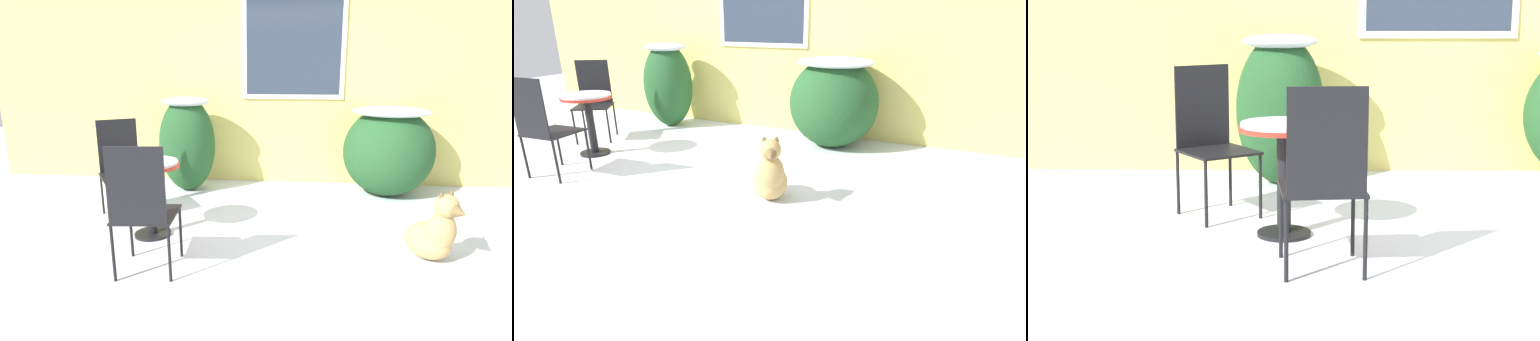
{
  "view_description": "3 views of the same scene",
  "coord_description": "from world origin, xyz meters",
  "views": [
    {
      "loc": [
        0.41,
        -3.4,
        1.56
      ],
      "look_at": [
        0.0,
        0.6,
        0.55
      ],
      "focal_mm": 28.0,
      "sensor_mm": 36.0,
      "label": 1
    },
    {
      "loc": [
        3.02,
        -3.18,
        1.56
      ],
      "look_at": [
        1.54,
        -0.11,
        0.26
      ],
      "focal_mm": 28.0,
      "sensor_mm": 36.0,
      "label": 2
    },
    {
      "loc": [
        -0.88,
        -4.76,
        1.43
      ],
      "look_at": [
        -0.96,
        0.11,
        0.43
      ],
      "focal_mm": 55.0,
      "sensor_mm": 36.0,
      "label": 3
    }
  ],
  "objects": [
    {
      "name": "patio_chair_far_side",
      "position": [
        -0.73,
        -0.64,
        0.56
      ],
      "size": [
        0.5,
        0.5,
        1.05
      ],
      "rotation": [
        0.0,
        0.0,
        3.23
      ],
      "color": "black",
      "rests_on": "ground_plane"
    },
    {
      "name": "house_wall",
      "position": [
        0.02,
        2.2,
        1.39
      ],
      "size": [
        8.0,
        0.1,
        2.71
      ],
      "color": "#E5D16B",
      "rests_on": "ground_plane"
    },
    {
      "name": "patio_table",
      "position": [
        -0.96,
        0.11,
        0.55
      ],
      "size": [
        0.57,
        0.57,
        0.74
      ],
      "color": "black",
      "rests_on": "ground_plane"
    },
    {
      "name": "shrub_left",
      "position": [
        -1.02,
        1.66,
        0.65
      ],
      "size": [
        0.73,
        0.7,
        1.23
      ],
      "color": "#235128",
      "rests_on": "ground_plane"
    },
    {
      "name": "patio_chair_near_table",
      "position": [
        -1.48,
        0.65,
        0.56
      ],
      "size": [
        0.64,
        0.64,
        1.05
      ],
      "rotation": [
        0.0,
        0.0,
        0.6
      ],
      "color": "black",
      "rests_on": "ground_plane"
    },
    {
      "name": "ground_plane",
      "position": [
        0.0,
        0.0,
        0.0
      ],
      "size": [
        16.0,
        16.0,
        0.0
      ],
      "primitive_type": "plane",
      "color": "silver"
    }
  ]
}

